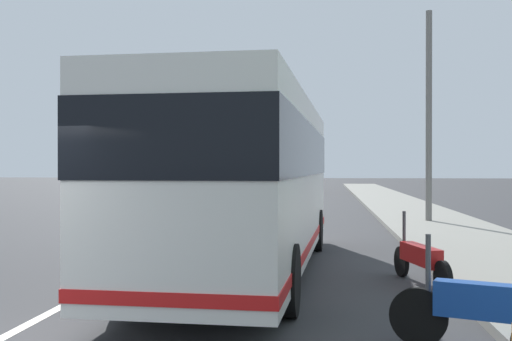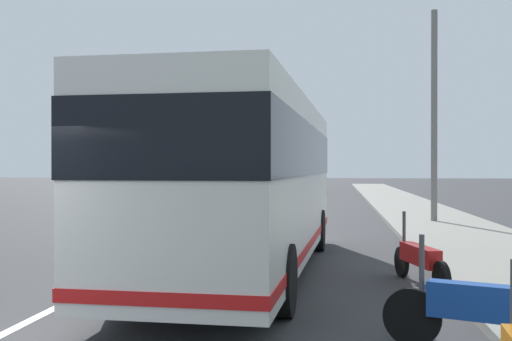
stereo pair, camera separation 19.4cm
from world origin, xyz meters
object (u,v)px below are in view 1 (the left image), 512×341
object	(u,v)px
motorcycle_mid_row	(485,310)
car_ahead_same_lane	(300,184)
coach_bus	(248,175)
car_side_street	(173,199)
motorcycle_nearest_curb	(420,259)
utility_pole	(429,118)

from	to	relation	value
motorcycle_mid_row	car_ahead_same_lane	size ratio (longest dim) A/B	0.49
coach_bus	car_side_street	world-z (taller)	coach_bus
car_ahead_same_lane	car_side_street	bearing A→B (deg)	167.00
car_ahead_same_lane	motorcycle_mid_row	bearing A→B (deg)	-176.62
motorcycle_mid_row	car_ahead_same_lane	xyz separation A→B (m)	(41.23, 3.81, 0.24)
coach_bus	motorcycle_nearest_curb	xyz separation A→B (m)	(-0.91, -3.12, -1.43)
motorcycle_nearest_curb	car_ahead_same_lane	distance (m)	37.56
car_ahead_same_lane	utility_pole	world-z (taller)	utility_pole
motorcycle_nearest_curb	car_side_street	size ratio (longest dim) A/B	0.47
car_side_street	car_ahead_same_lane	bearing A→B (deg)	170.36
motorcycle_mid_row	car_side_street	xyz separation A→B (m)	(18.59, 8.25, 0.20)
car_side_street	utility_pole	distance (m)	11.13
coach_bus	motorcycle_mid_row	size ratio (longest dim) A/B	5.22
motorcycle_nearest_curb	utility_pole	bearing A→B (deg)	-24.66
coach_bus	car_ahead_same_lane	bearing A→B (deg)	3.35
utility_pole	coach_bus	bearing A→B (deg)	153.99
car_ahead_same_lane	utility_pole	xyz separation A→B (m)	(-25.90, -5.73, 3.08)
car_side_street	car_ahead_same_lane	size ratio (longest dim) A/B	1.14
motorcycle_mid_row	motorcycle_nearest_curb	bearing A→B (deg)	-67.93
motorcycle_nearest_curb	car_ahead_same_lane	size ratio (longest dim) A/B	0.54
motorcycle_mid_row	utility_pole	xyz separation A→B (m)	(15.33, -1.92, 3.33)
motorcycle_nearest_curb	utility_pole	xyz separation A→B (m)	(11.47, -2.03, 3.36)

